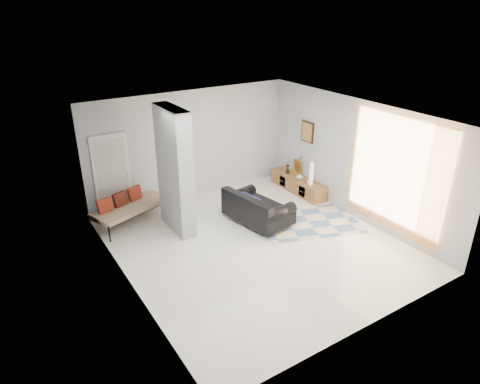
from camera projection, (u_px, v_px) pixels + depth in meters
floor at (257, 245)px, 9.16m from camera, size 6.00×6.00×0.00m
ceiling at (260, 116)px, 8.00m from camera, size 6.00×6.00×0.00m
wall_back at (191, 145)px, 10.88m from camera, size 6.00×0.00×6.00m
wall_front at (375, 254)px, 6.27m from camera, size 6.00×0.00×6.00m
wall_left at (125, 220)px, 7.23m from camera, size 0.00×6.00×6.00m
wall_right at (356, 160)px, 9.92m from camera, size 0.00×6.00×6.00m
partition_column at (175, 171)px, 9.27m from camera, size 0.35×1.20×2.80m
hallway_door at (112, 176)px, 9.98m from camera, size 0.85×0.06×2.04m
curtain at (394, 174)px, 8.98m from camera, size 0.00×2.55×2.55m
wall_art at (307, 132)px, 11.11m from camera, size 0.04×0.45×0.55m
media_console at (298, 184)px, 11.61m from camera, size 0.45×1.87×0.80m
loveseat at (256, 209)px, 9.92m from camera, size 1.18×1.73×0.76m
daybed at (129, 206)px, 9.94m from camera, size 1.96×1.32×0.77m
area_rug at (308, 222)px, 10.08m from camera, size 2.70×2.25×0.01m
cylinder_lamp at (311, 174)px, 11.01m from camera, size 0.11×0.11×0.58m
bronze_figurine at (288, 169)px, 11.78m from camera, size 0.14×0.14×0.27m
vase at (300, 176)px, 11.39m from camera, size 0.18×0.18×0.18m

